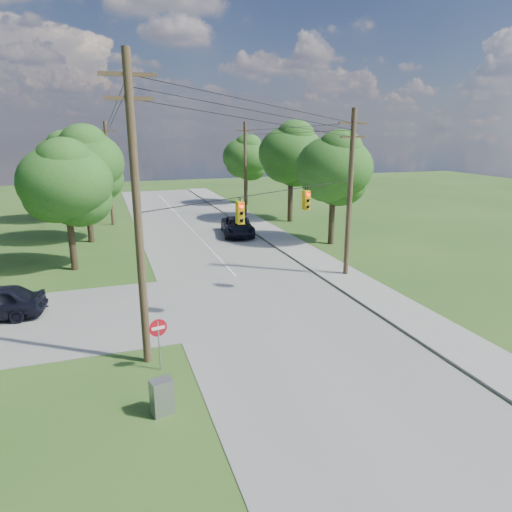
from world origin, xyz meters
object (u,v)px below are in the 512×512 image
object	(u,v)px
pole_north_e	(245,169)
pole_sw	(137,212)
pole_ne	(350,192)
pole_north_w	(109,173)
car_main_north	(238,226)
control_cabinet	(162,397)
do_not_enter_sign	(158,333)

from	to	relation	value
pole_north_e	pole_sw	bearing A→B (deg)	-114.52
pole_ne	pole_north_e	size ratio (longest dim) A/B	1.05
pole_sw	pole_north_w	world-z (taller)	pole_sw
pole_ne	car_main_north	xyz separation A→B (m)	(-3.40, 13.49, -4.64)
control_cabinet	pole_north_w	bearing A→B (deg)	75.18
pole_north_w	control_cabinet	size ratio (longest dim) A/B	7.96
pole_north_w	pole_ne	bearing A→B (deg)	-57.71
pole_north_w	control_cabinet	bearing A→B (deg)	-89.13
pole_sw	car_main_north	xyz separation A→B (m)	(10.10, 21.09, -5.40)
pole_ne	pole_north_e	bearing A→B (deg)	90.00
pole_north_e	control_cabinet	world-z (taller)	pole_north_e
pole_north_e	control_cabinet	xyz separation A→B (m)	(-13.39, -33.45, -4.50)
control_cabinet	car_main_north	bearing A→B (deg)	52.47
pole_sw	pole_north_e	xyz separation A→B (m)	(13.50, 29.60, -1.10)
car_main_north	control_cabinet	world-z (taller)	car_main_north
pole_sw	pole_ne	size ratio (longest dim) A/B	1.14
pole_ne	control_cabinet	xyz separation A→B (m)	(-13.39, -11.45, -4.84)
pole_sw	control_cabinet	distance (m)	6.79
car_main_north	pole_north_w	bearing A→B (deg)	151.01
pole_sw	pole_north_w	size ratio (longest dim) A/B	1.20
pole_north_e	pole_north_w	xyz separation A→B (m)	(-13.90, 0.00, 0.00)
control_cabinet	pole_north_e	bearing A→B (deg)	52.48
pole_ne	car_main_north	size ratio (longest dim) A/B	1.83
car_main_north	pole_sw	bearing A→B (deg)	-105.57
pole_sw	pole_north_e	bearing A→B (deg)	65.48
pole_sw	pole_ne	world-z (taller)	pole_sw
pole_sw	pole_ne	bearing A→B (deg)	29.38
pole_north_w	car_main_north	xyz separation A→B (m)	(10.50, -8.51, -4.30)
pole_north_e	do_not_enter_sign	world-z (taller)	pole_north_e
pole_north_w	car_main_north	distance (m)	14.18
do_not_enter_sign	pole_ne	bearing A→B (deg)	20.45
pole_sw	car_main_north	bearing A→B (deg)	64.41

